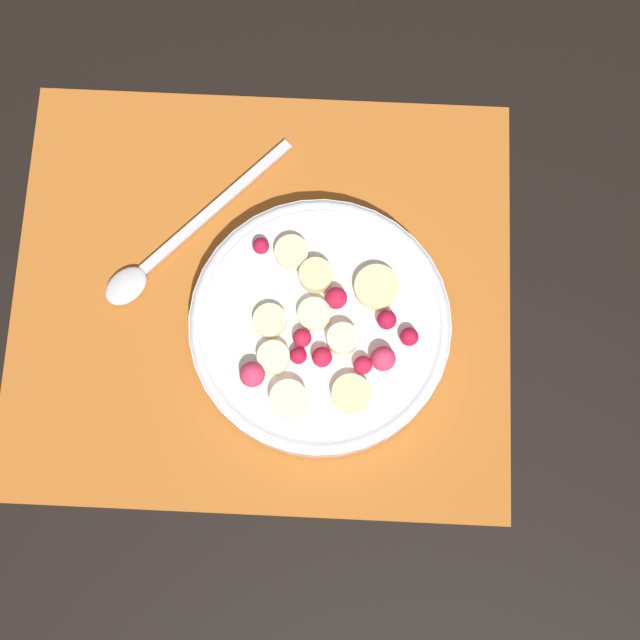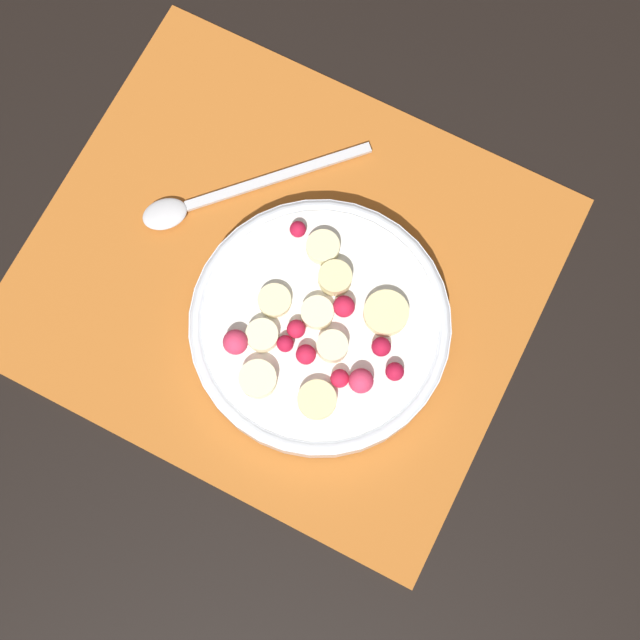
% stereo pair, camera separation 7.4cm
% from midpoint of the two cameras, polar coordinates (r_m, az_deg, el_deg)
% --- Properties ---
extents(ground_plane, '(3.00, 3.00, 0.00)m').
position_cam_midpoint_polar(ground_plane, '(0.79, -6.36, 1.06)').
color(ground_plane, black).
extents(placemat, '(0.44, 0.38, 0.01)m').
position_cam_midpoint_polar(placemat, '(0.79, -6.39, 1.12)').
color(placemat, '#B26023').
rests_on(placemat, ground_plane).
extents(fruit_bowl, '(0.22, 0.22, 0.05)m').
position_cam_midpoint_polar(fruit_bowl, '(0.75, -2.73, -0.94)').
color(fruit_bowl, silver).
rests_on(fruit_bowl, placemat).
extents(spoon, '(0.16, 0.17, 0.01)m').
position_cam_midpoint_polar(spoon, '(0.80, -12.55, 3.75)').
color(spoon, silver).
rests_on(spoon, placemat).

